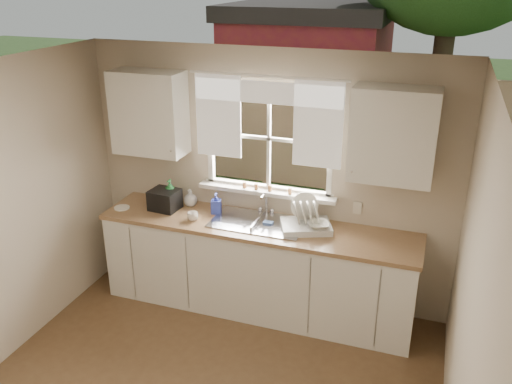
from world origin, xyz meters
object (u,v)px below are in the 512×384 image
(cup, at_px, (193,216))
(black_appliance, at_px, (165,200))
(soap_bottle_a, at_px, (170,193))
(dish_rack, at_px, (306,222))

(cup, bearing_deg, black_appliance, 143.84)
(soap_bottle_a, xyz_separation_m, cup, (0.35, -0.22, -0.10))
(cup, bearing_deg, soap_bottle_a, 133.12)
(cup, distance_m, black_appliance, 0.41)
(cup, xyz_separation_m, black_appliance, (-0.37, 0.15, 0.06))
(soap_bottle_a, relative_size, cup, 2.73)
(soap_bottle_a, relative_size, black_appliance, 1.05)
(black_appliance, bearing_deg, soap_bottle_a, 76.17)
(soap_bottle_a, height_order, black_appliance, soap_bottle_a)
(dish_rack, bearing_deg, black_appliance, -179.03)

